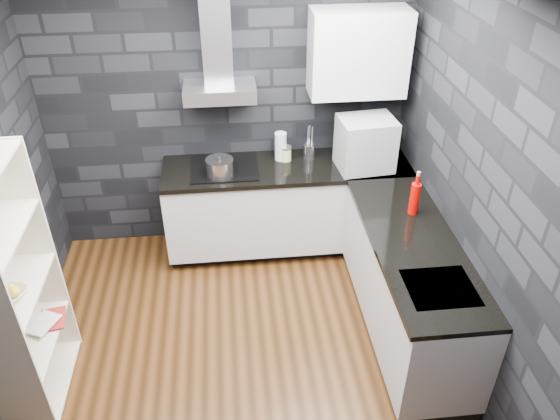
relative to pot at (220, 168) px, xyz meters
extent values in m
plane|color=#492911|center=(0.09, -1.18, -0.98)|extent=(3.20, 3.20, 0.00)
cube|color=black|center=(0.09, 0.45, 0.37)|extent=(3.20, 0.05, 2.70)
cube|color=black|center=(1.71, -1.18, 0.37)|extent=(0.05, 3.20, 2.70)
cube|color=black|center=(0.59, 0.16, -0.93)|extent=(2.18, 0.50, 0.10)
cube|color=black|center=(1.43, -1.08, -0.93)|extent=(0.50, 1.78, 0.10)
cube|color=silver|center=(0.59, 0.12, -0.50)|extent=(2.20, 0.60, 0.76)
cube|color=silver|center=(1.39, -1.08, -0.50)|extent=(0.60, 1.80, 0.76)
cube|color=black|center=(0.59, 0.11, -0.10)|extent=(2.20, 0.62, 0.04)
cube|color=black|center=(1.38, -1.08, -0.10)|extent=(0.62, 1.80, 0.04)
cube|color=black|center=(1.39, 0.12, -0.10)|extent=(0.62, 0.62, 0.04)
cube|color=silver|center=(0.04, 0.25, 0.58)|extent=(0.60, 0.34, 0.12)
cube|color=silver|center=(0.04, 0.32, 1.09)|extent=(0.24, 0.20, 0.90)
cube|color=silver|center=(1.19, 0.25, 0.87)|extent=(0.80, 0.35, 0.70)
cube|color=black|center=(0.04, 0.12, -0.07)|extent=(0.58, 0.50, 0.01)
cube|color=silver|center=(1.39, -1.58, -0.08)|extent=(0.44, 0.40, 0.01)
cylinder|color=silver|center=(0.00, 0.00, 0.00)|extent=(0.30, 0.30, 0.13)
cylinder|color=silver|center=(0.55, 0.24, 0.05)|extent=(0.14, 0.14, 0.26)
cylinder|color=beige|center=(0.59, 0.22, -0.02)|extent=(0.12, 0.12, 0.12)
cylinder|color=silver|center=(0.81, 0.24, -0.01)|extent=(0.14, 0.14, 0.14)
cube|color=#A0A2A6|center=(1.26, 0.02, 0.15)|extent=(0.50, 0.40, 0.46)
cylinder|color=#B30501|center=(1.47, -0.72, 0.05)|extent=(0.09, 0.09, 0.26)
cube|color=beige|center=(-1.33, -1.34, -0.08)|extent=(0.40, 0.82, 1.80)
imported|color=silver|center=(-1.33, -1.39, -0.04)|extent=(0.26, 0.26, 0.05)
imported|color=maroon|center=(-1.32, -1.17, -0.41)|extent=(0.17, 0.05, 0.23)
imported|color=#B2B2B2|center=(-1.35, -1.18, -0.38)|extent=(0.15, 0.09, 0.22)
camera|label=1|loc=(0.08, -4.09, 2.30)|focal=35.00mm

